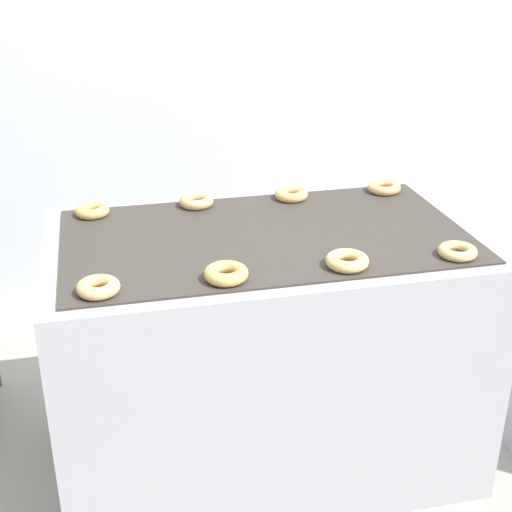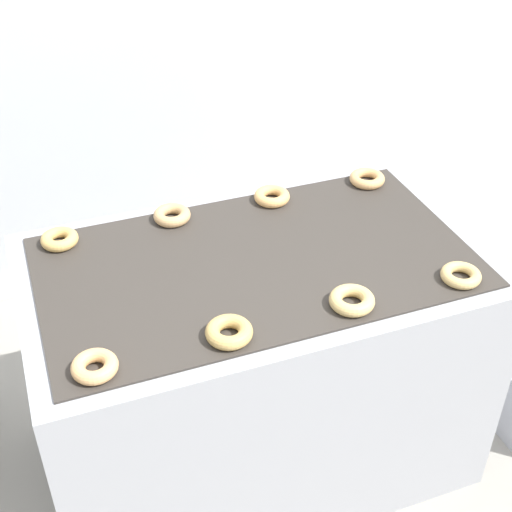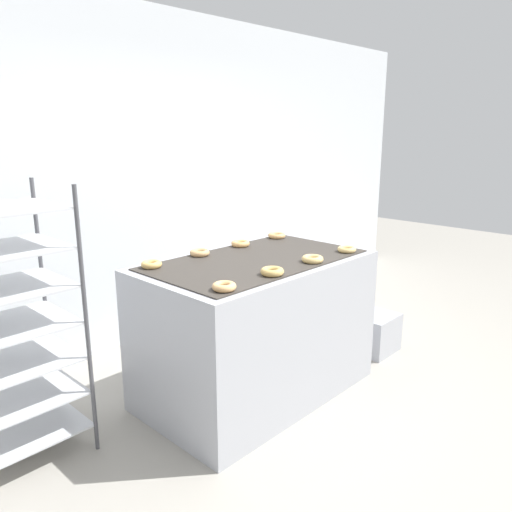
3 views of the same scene
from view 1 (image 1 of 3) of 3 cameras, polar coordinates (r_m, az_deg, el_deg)
The scene contains 10 objects.
wall_back at distance 3.80m, azimuth -4.44°, elevation 15.84°, with size 8.00×0.05×2.80m.
fryer_machine at distance 2.80m, azimuth 0.70°, elevation -7.52°, with size 1.57×0.93×0.98m.
donut_near_left at distance 2.20m, azimuth -12.50°, elevation -2.45°, with size 0.13×0.13×0.04m, color #ECB270.
donut_near_midleft at distance 2.23m, azimuth -2.41°, elevation -1.41°, with size 0.14×0.14×0.04m, color tan.
donut_near_midright at distance 2.33m, azimuth 7.31°, elevation -0.38°, with size 0.14×0.14×0.04m, color #E1BC71.
donut_near_right at distance 2.48m, azimuth 15.83°, elevation 0.37°, with size 0.13×0.13×0.04m, color #DCB870.
donut_far_left at distance 2.81m, azimuth -12.97°, elevation 3.57°, with size 0.13×0.13×0.04m, color #E3B562.
donut_far_midleft at distance 2.84m, azimuth -4.79°, elevation 4.39°, with size 0.14×0.14×0.04m, color tan.
donut_far_midright at distance 2.92m, azimuth 2.83°, elevation 4.97°, with size 0.14×0.14×0.04m, color #ECB067.
donut_far_right at distance 3.04m, azimuth 10.20°, elevation 5.43°, with size 0.14×0.14×0.04m, color #E2AB69.
Camera 1 is at (-0.56, -1.59, 1.98)m, focal length 50.00 mm.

